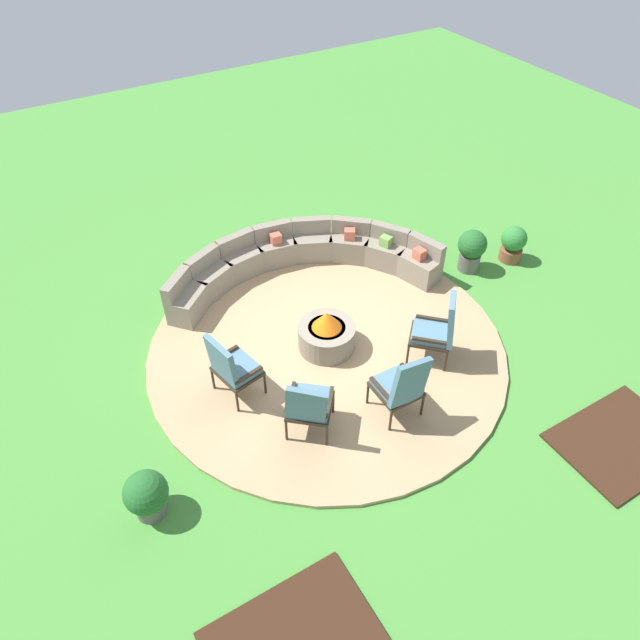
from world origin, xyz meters
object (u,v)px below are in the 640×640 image
at_px(lounge_chair_back_left, 401,386).
at_px(potted_plant_1, 472,249).
at_px(lounge_chair_back_right, 438,329).
at_px(lounge_chair_front_right, 309,405).
at_px(lounge_chair_front_left, 231,366).
at_px(fire_pit, 327,334).
at_px(curved_stone_bench, 300,260).
at_px(potted_plant_2, 147,494).
at_px(potted_plant_0, 513,243).

relative_size(lounge_chair_back_left, potted_plant_1, 1.46).
distance_m(lounge_chair_back_right, potted_plant_1, 2.48).
xyz_separation_m(lounge_chair_front_right, lounge_chair_back_left, (1.20, -0.37, 0.03)).
height_order(lounge_chair_front_left, lounge_chair_front_right, lounge_chair_front_left).
bearing_deg(fire_pit, lounge_chair_back_left, -84.01).
relative_size(lounge_chair_front_left, lounge_chair_back_right, 0.94).
bearing_deg(curved_stone_bench, lounge_chair_back_right, -75.47).
bearing_deg(potted_plant_2, lounge_chair_back_right, 3.58).
height_order(lounge_chair_front_left, potted_plant_2, lounge_chair_front_left).
distance_m(potted_plant_0, potted_plant_1, 0.87).
xyz_separation_m(curved_stone_bench, lounge_chair_front_left, (-2.17, -1.97, 0.27)).
xyz_separation_m(lounge_chair_front_left, lounge_chair_front_right, (0.59, -1.10, -0.03)).
distance_m(lounge_chair_front_right, lounge_chair_back_left, 1.25).
distance_m(curved_stone_bench, lounge_chair_back_left, 3.46).
bearing_deg(potted_plant_1, curved_stone_bench, 153.64).
bearing_deg(lounge_chair_back_right, lounge_chair_front_right, 140.25).
bearing_deg(curved_stone_bench, lounge_chair_front_right, -117.22).
xyz_separation_m(lounge_chair_back_left, potted_plant_1, (3.09, 2.09, -0.19)).
xyz_separation_m(curved_stone_bench, lounge_chair_back_right, (0.73, -2.82, 0.28)).
bearing_deg(potted_plant_0, lounge_chair_back_left, -154.01).
distance_m(curved_stone_bench, lounge_chair_back_right, 2.93).
bearing_deg(lounge_chair_back_left, potted_plant_1, 34.36).
bearing_deg(lounge_chair_front_left, potted_plant_0, 82.21).
xyz_separation_m(lounge_chair_back_left, potted_plant_0, (3.94, 1.92, -0.26)).
bearing_deg(lounge_chair_back_left, lounge_chair_front_right, 163.29).
relative_size(curved_stone_bench, lounge_chair_front_left, 4.15).
relative_size(fire_pit, potted_plant_2, 1.30).
xyz_separation_m(fire_pit, lounge_chair_back_right, (1.28, -1.02, 0.31)).
xyz_separation_m(lounge_chair_front_right, lounge_chair_back_right, (2.31, 0.24, 0.04)).
height_order(curved_stone_bench, lounge_chair_back_left, lounge_chair_back_left).
bearing_deg(potted_plant_1, lounge_chair_back_left, -145.90).
bearing_deg(lounge_chair_front_left, lounge_chair_back_right, 61.18).
bearing_deg(lounge_chair_front_left, potted_plant_2, -67.13).
distance_m(curved_stone_bench, lounge_chair_front_left, 2.94).
xyz_separation_m(lounge_chair_back_right, potted_plant_0, (2.83, 1.31, -0.27)).
height_order(fire_pit, potted_plant_0, fire_pit).
height_order(lounge_chair_back_right, potted_plant_0, lounge_chair_back_right).
height_order(curved_stone_bench, potted_plant_0, curved_stone_bench).
height_order(lounge_chair_front_left, potted_plant_0, lounge_chair_front_left).
relative_size(curved_stone_bench, potted_plant_2, 6.71).
bearing_deg(potted_plant_0, potted_plant_1, 168.81).
relative_size(lounge_chair_front_right, lounge_chair_back_left, 0.90).
bearing_deg(potted_plant_1, fire_pit, -171.86).
height_order(lounge_chair_back_left, lounge_chair_back_right, lounge_chair_back_right).
bearing_deg(curved_stone_bench, potted_plant_1, -26.36).
relative_size(fire_pit, lounge_chair_front_right, 0.85).
height_order(fire_pit, potted_plant_1, potted_plant_1).
xyz_separation_m(potted_plant_0, potted_plant_1, (-0.85, 0.17, 0.07)).
relative_size(fire_pit, potted_plant_0, 1.29).
relative_size(lounge_chair_back_left, potted_plant_2, 1.71).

